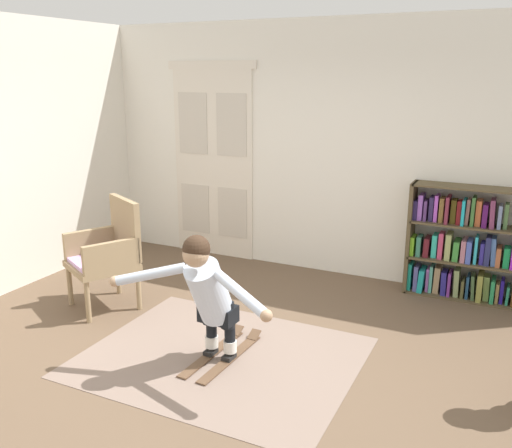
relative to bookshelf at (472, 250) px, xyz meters
name	(u,v)px	position (x,y,z in m)	size (l,w,h in m)	color
ground_plane	(230,371)	(-1.57, -2.39, -0.53)	(7.20, 7.20, 0.00)	brown
back_wall	(336,151)	(-1.57, 0.21, 0.92)	(6.00, 0.10, 2.90)	white
double_door	(213,161)	(-3.16, 0.15, 0.70)	(1.22, 0.05, 2.45)	silver
rug	(221,357)	(-1.74, -2.23, -0.53)	(2.23, 1.80, 0.01)	#806C60
bookshelf	(472,250)	(0.00, 0.00, 0.00)	(1.39, 0.30, 1.20)	brown
wicker_chair	(108,251)	(-3.27, -1.77, 0.05)	(0.81, 0.81, 1.10)	#9A815C
skis_pair	(223,353)	(-1.73, -2.20, -0.51)	(0.31, 0.93, 0.07)	brown
person_skier	(208,290)	(-1.74, -2.41, 0.14)	(1.44, 0.65, 1.08)	white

